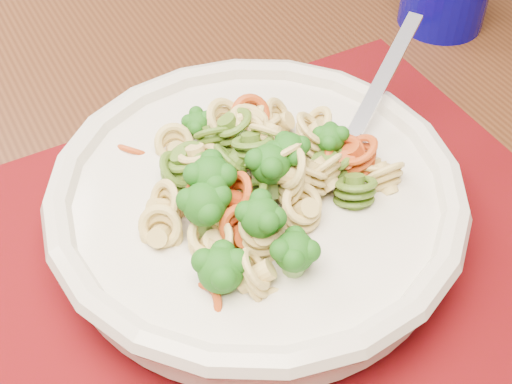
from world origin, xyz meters
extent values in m
cube|color=#482714|center=(0.36, 0.02, 0.75)|extent=(1.45, 1.20, 0.04)
cube|color=#482714|center=(0.76, 0.54, 0.37)|extent=(0.09, 0.09, 0.73)
cube|color=#52030E|center=(0.31, -0.08, 0.77)|extent=(0.54, 0.48, 0.00)
cylinder|color=beige|center=(0.31, -0.06, 0.78)|extent=(0.12, 0.12, 0.01)
cylinder|color=beige|center=(0.31, -0.06, 0.80)|extent=(0.26, 0.26, 0.03)
torus|color=beige|center=(0.31, -0.06, 0.82)|extent=(0.28, 0.28, 0.02)
camera|label=1|loc=(0.26, -0.38, 1.16)|focal=50.00mm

